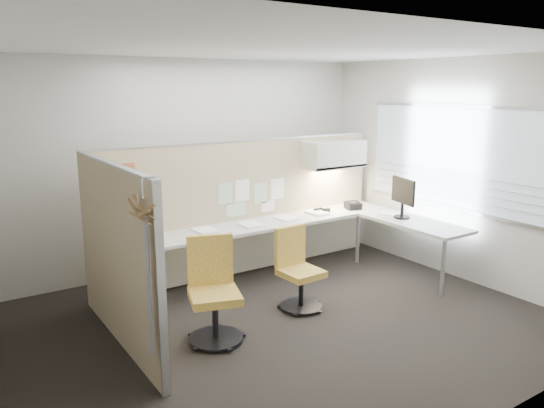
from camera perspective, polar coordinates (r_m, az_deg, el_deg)
floor at (r=5.72m, az=0.66°, el=-12.77°), size 5.50×4.50×0.01m
ceiling at (r=5.18m, az=0.74°, el=16.59°), size 5.50×4.50×0.01m
wall_back at (r=7.21m, az=-9.47°, el=4.09°), size 5.50×0.02×2.80m
wall_front at (r=3.70m, az=20.85°, el=-4.64°), size 5.50×0.02×2.80m
wall_right at (r=7.17m, az=19.19°, el=3.51°), size 0.02×4.50×2.80m
window_pane at (r=7.13m, az=19.16°, el=4.68°), size 0.01×2.80×1.30m
partition_back at (r=6.99m, az=-3.00°, el=-0.41°), size 4.10×0.06×1.75m
partition_left at (r=5.21m, az=-16.36°, el=-5.45°), size 0.06×2.20×1.75m
desk at (r=6.87m, az=1.79°, el=-2.97°), size 4.00×2.07×0.73m
overhead_bin at (r=7.49m, az=6.74°, el=5.32°), size 0.90×0.36×0.38m
task_light_strip at (r=7.52m, az=6.70°, el=3.74°), size 0.60×0.06×0.02m
pinned_papers at (r=6.97m, az=-2.30°, el=0.89°), size 1.01×0.00×0.47m
poster at (r=6.21m, az=-15.70°, el=2.62°), size 0.28×0.00×0.35m
chair_left at (r=5.26m, az=-6.32°, el=-9.53°), size 0.59×0.61×1.01m
chair_right at (r=5.97m, az=2.76°, el=-7.26°), size 0.47×0.48×0.90m
monitor at (r=7.18m, az=13.90°, el=0.91°), size 0.21×0.50×0.53m
phone at (r=7.62m, az=8.67°, el=-0.17°), size 0.24×0.23×0.12m
stapler at (r=7.41m, az=4.99°, el=-0.64°), size 0.14×0.05×0.05m
tape_dispenser at (r=7.38m, az=5.88°, el=-0.69°), size 0.11×0.07×0.06m
coat_hook at (r=4.13m, az=-13.69°, el=-2.27°), size 0.18×0.47×1.41m
paper_stack_0 at (r=6.46m, az=-7.26°, el=-2.80°), size 0.25×0.31×0.02m
paper_stack_1 at (r=6.63m, az=-2.32°, el=-2.26°), size 0.23×0.30×0.04m
paper_stack_2 at (r=7.00m, az=1.56°, el=-1.53°), size 0.26×0.32×0.02m
paper_stack_3 at (r=7.29m, az=4.91°, el=-0.95°), size 0.24×0.31×0.03m
paper_stack_4 at (r=7.40m, az=12.77°, el=-1.04°), size 0.31×0.36×0.02m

